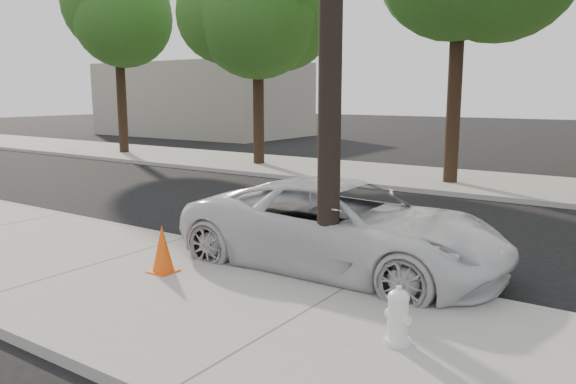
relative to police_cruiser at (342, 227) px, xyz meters
name	(u,v)px	position (x,y,z in m)	size (l,w,h in m)	color
ground	(251,224)	(-3.35, 1.80, -0.76)	(120.00, 120.00, 0.00)	black
near_sidewalk	(91,270)	(-3.35, -2.50, -0.69)	(90.00, 4.40, 0.15)	gray
far_sidewalk	(400,176)	(-3.35, 10.30, -0.69)	(90.00, 5.00, 0.15)	gray
curb_near	(185,241)	(-3.35, -0.30, -0.69)	(90.00, 0.12, 0.16)	#9E9B93
building_far	(202,99)	(-23.35, 21.80, 1.74)	(14.00, 8.00, 5.00)	gray
tree_a	(118,14)	(-17.15, 9.65, 5.77)	(4.65, 4.50, 9.00)	black
tree_b	(259,8)	(-9.16, 9.86, 5.39)	(4.34, 4.20, 8.45)	black
police_cruiser	(342,227)	(0.00, 0.00, 0.00)	(2.54, 5.50, 1.53)	silver
fire_hydrant	(398,318)	(2.03, -2.37, -0.31)	(0.34, 0.31, 0.64)	silver
traffic_cone	(163,249)	(-2.11, -2.05, -0.25)	(0.39, 0.39, 0.76)	#F34F0C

